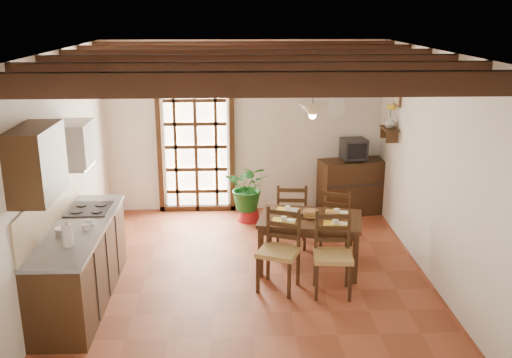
{
  "coord_description": "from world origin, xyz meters",
  "views": [
    {
      "loc": [
        -0.18,
        -6.65,
        3.27
      ],
      "look_at": [
        0.1,
        0.4,
        1.15
      ],
      "focal_mm": 40.0,
      "sensor_mm": 36.0,
      "label": 1
    }
  ],
  "objects_px": {
    "dining_table": "(310,224)",
    "chair_near_left": "(279,265)",
    "chair_far_left": "(291,226)",
    "chair_far_right": "(336,230)",
    "kitchen_counter": "(81,263)",
    "chair_near_right": "(332,269)",
    "pendant_lamp": "(313,109)",
    "potted_plant": "(249,187)",
    "crt_tv": "(354,149)",
    "sideboard": "(352,187)"
  },
  "relations": [
    {
      "from": "dining_table",
      "to": "pendant_lamp",
      "type": "xyz_separation_m",
      "value": [
        0.0,
        0.1,
        1.47
      ]
    },
    {
      "from": "dining_table",
      "to": "chair_far_left",
      "type": "xyz_separation_m",
      "value": [
        -0.17,
        0.71,
        -0.31
      ]
    },
    {
      "from": "kitchen_counter",
      "to": "potted_plant",
      "type": "height_order",
      "value": "potted_plant"
    },
    {
      "from": "dining_table",
      "to": "chair_near_right",
      "type": "distance_m",
      "value": 0.79
    },
    {
      "from": "sideboard",
      "to": "crt_tv",
      "type": "relative_size",
      "value": 2.51
    },
    {
      "from": "crt_tv",
      "to": "potted_plant",
      "type": "distance_m",
      "value": 1.81
    },
    {
      "from": "kitchen_counter",
      "to": "chair_far_right",
      "type": "height_order",
      "value": "kitchen_counter"
    },
    {
      "from": "dining_table",
      "to": "chair_far_left",
      "type": "relative_size",
      "value": 1.51
    },
    {
      "from": "chair_far_right",
      "to": "dining_table",
      "type": "bearing_deg",
      "value": 74.88
    },
    {
      "from": "chair_near_left",
      "to": "potted_plant",
      "type": "relative_size",
      "value": 0.49
    },
    {
      "from": "chair_far_left",
      "to": "crt_tv",
      "type": "height_order",
      "value": "crt_tv"
    },
    {
      "from": "sideboard",
      "to": "crt_tv",
      "type": "xyz_separation_m",
      "value": [
        0.0,
        -0.01,
        0.64
      ]
    },
    {
      "from": "kitchen_counter",
      "to": "potted_plant",
      "type": "relative_size",
      "value": 1.12
    },
    {
      "from": "kitchen_counter",
      "to": "chair_far_right",
      "type": "relative_size",
      "value": 2.46
    },
    {
      "from": "kitchen_counter",
      "to": "crt_tv",
      "type": "relative_size",
      "value": 5.33
    },
    {
      "from": "crt_tv",
      "to": "chair_near_right",
      "type": "bearing_deg",
      "value": -112.3
    },
    {
      "from": "kitchen_counter",
      "to": "chair_near_right",
      "type": "relative_size",
      "value": 2.31
    },
    {
      "from": "chair_far_left",
      "to": "potted_plant",
      "type": "relative_size",
      "value": 0.47
    },
    {
      "from": "kitchen_counter",
      "to": "chair_near_left",
      "type": "relative_size",
      "value": 2.29
    },
    {
      "from": "kitchen_counter",
      "to": "potted_plant",
      "type": "xyz_separation_m",
      "value": [
        2.0,
        2.51,
        0.1
      ]
    },
    {
      "from": "chair_far_left",
      "to": "pendant_lamp",
      "type": "distance_m",
      "value": 1.89
    },
    {
      "from": "chair_near_right",
      "to": "sideboard",
      "type": "distance_m",
      "value": 2.88
    },
    {
      "from": "dining_table",
      "to": "chair_near_right",
      "type": "relative_size",
      "value": 1.47
    },
    {
      "from": "chair_near_right",
      "to": "chair_far_right",
      "type": "bearing_deg",
      "value": 83.16
    },
    {
      "from": "crt_tv",
      "to": "potted_plant",
      "type": "bearing_deg",
      "value": -176.25
    },
    {
      "from": "crt_tv",
      "to": "pendant_lamp",
      "type": "distance_m",
      "value": 2.39
    },
    {
      "from": "crt_tv",
      "to": "chair_far_left",
      "type": "bearing_deg",
      "value": -136.62
    },
    {
      "from": "kitchen_counter",
      "to": "sideboard",
      "type": "distance_m",
      "value": 4.66
    },
    {
      "from": "dining_table",
      "to": "pendant_lamp",
      "type": "height_order",
      "value": "pendant_lamp"
    },
    {
      "from": "chair_far_right",
      "to": "crt_tv",
      "type": "bearing_deg",
      "value": -86.04
    },
    {
      "from": "chair_far_right",
      "to": "potted_plant",
      "type": "height_order",
      "value": "potted_plant"
    },
    {
      "from": "kitchen_counter",
      "to": "dining_table",
      "type": "height_order",
      "value": "kitchen_counter"
    },
    {
      "from": "potted_plant",
      "to": "pendant_lamp",
      "type": "xyz_separation_m",
      "value": [
        0.75,
        -1.65,
        1.51
      ]
    },
    {
      "from": "crt_tv",
      "to": "pendant_lamp",
      "type": "xyz_separation_m",
      "value": [
        -0.96,
        -1.95,
        0.99
      ]
    },
    {
      "from": "dining_table",
      "to": "chair_near_left",
      "type": "distance_m",
      "value": 0.79
    },
    {
      "from": "chair_far_left",
      "to": "chair_far_right",
      "type": "bearing_deg",
      "value": 172.49
    },
    {
      "from": "chair_near_left",
      "to": "chair_far_right",
      "type": "relative_size",
      "value": 1.07
    },
    {
      "from": "chair_near_left",
      "to": "chair_near_right",
      "type": "relative_size",
      "value": 1.01
    },
    {
      "from": "chair_near_right",
      "to": "chair_far_left",
      "type": "distance_m",
      "value": 1.46
    },
    {
      "from": "chair_far_right",
      "to": "sideboard",
      "type": "relative_size",
      "value": 0.86
    },
    {
      "from": "dining_table",
      "to": "chair_near_left",
      "type": "xyz_separation_m",
      "value": [
        -0.45,
        -0.57,
        -0.3
      ]
    },
    {
      "from": "pendant_lamp",
      "to": "chair_near_left",
      "type": "bearing_deg",
      "value": -123.78
    },
    {
      "from": "chair_near_right",
      "to": "pendant_lamp",
      "type": "xyz_separation_m",
      "value": [
        -0.17,
        0.81,
        1.77
      ]
    },
    {
      "from": "chair_near_left",
      "to": "chair_near_right",
      "type": "bearing_deg",
      "value": 10.51
    },
    {
      "from": "chair_far_right",
      "to": "potted_plant",
      "type": "distance_m",
      "value": 1.7
    },
    {
      "from": "sideboard",
      "to": "chair_near_left",
      "type": "bearing_deg",
      "value": -130.05
    },
    {
      "from": "dining_table",
      "to": "chair_near_right",
      "type": "bearing_deg",
      "value": -64.01
    },
    {
      "from": "chair_near_left",
      "to": "pendant_lamp",
      "type": "xyz_separation_m",
      "value": [
        0.45,
        0.67,
        1.77
      ]
    },
    {
      "from": "chair_far_left",
      "to": "sideboard",
      "type": "relative_size",
      "value": 0.9
    },
    {
      "from": "crt_tv",
      "to": "kitchen_counter",
      "type": "bearing_deg",
      "value": -149.15
    }
  ]
}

